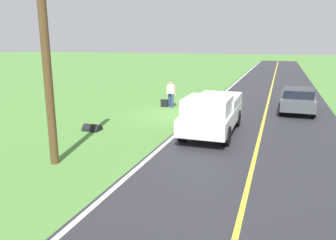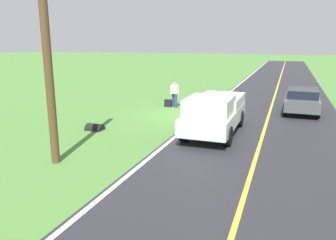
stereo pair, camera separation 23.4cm
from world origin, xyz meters
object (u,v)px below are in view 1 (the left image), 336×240
suitcase_carried (164,103)px  sedan_near_oncoming (298,99)px  hitchhiker_walking (171,92)px  pickup_truck_passing (212,113)px  utility_pole_roadside (44,31)px

suitcase_carried → sedan_near_oncoming: (-8.00, -1.15, 0.52)m
suitcase_carried → sedan_near_oncoming: size_ratio=0.11×
hitchhiker_walking → suitcase_carried: (0.41, 0.12, -0.74)m
pickup_truck_passing → sedan_near_oncoming: bearing=-120.6°
suitcase_carried → pickup_truck_passing: 6.83m
pickup_truck_passing → utility_pole_roadside: size_ratio=0.61×
hitchhiker_walking → utility_pole_roadside: (0.62, 10.83, 3.42)m
pickup_truck_passing → utility_pole_roadside: bearing=50.8°
sedan_near_oncoming → utility_pole_roadside: bearing=55.3°
hitchhiker_walking → suitcase_carried: 0.86m
hitchhiker_walking → sedan_near_oncoming: hitchhiker_walking is taller
sedan_near_oncoming → hitchhiker_walking: bearing=7.7°
suitcase_carried → sedan_near_oncoming: bearing=92.8°
suitcase_carried → utility_pole_roadside: utility_pole_roadside is taller
sedan_near_oncoming → pickup_truck_passing: bearing=59.4°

